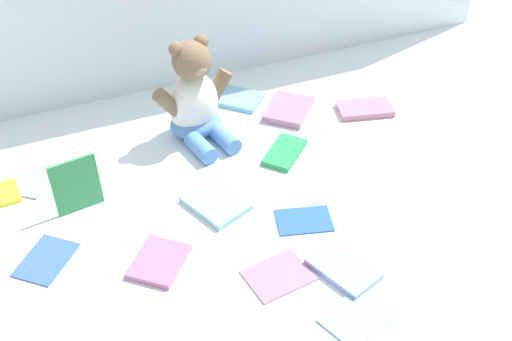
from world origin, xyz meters
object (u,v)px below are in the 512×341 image
at_px(teddy_bear, 195,101).
at_px(book_case_7, 304,220).
at_px(book_case_11, 288,110).
at_px(book_case_4, 216,203).
at_px(book_case_10, 76,185).
at_px(book_case_13, 159,262).
at_px(book_case_1, 365,109).
at_px(book_case_12, 234,98).
at_px(book_case_3, 28,179).
at_px(book_case_5, 285,152).
at_px(book_case_9, 278,275).
at_px(book_case_2, 46,259).
at_px(book_case_8, 344,269).
at_px(book_case_6, 357,317).

relative_size(teddy_bear, book_case_7, 2.19).
bearing_deg(book_case_7, book_case_11, 174.84).
xyz_separation_m(book_case_4, book_case_7, (0.15, -0.11, -0.00)).
relative_size(book_case_10, book_case_13, 1.08).
xyz_separation_m(book_case_1, book_case_12, (-0.29, 0.17, -0.00)).
xyz_separation_m(book_case_3, book_case_7, (0.51, -0.35, -0.00)).
xyz_separation_m(book_case_5, book_case_13, (-0.37, -0.22, -0.00)).
relative_size(teddy_bear, book_case_9, 2.09).
xyz_separation_m(teddy_bear, book_case_13, (-0.21, -0.38, -0.09)).
distance_m(book_case_1, book_case_2, 0.85).
relative_size(teddy_bear, book_case_3, 2.37).
height_order(book_case_2, book_case_5, book_case_5).
xyz_separation_m(book_case_2, book_case_4, (0.36, 0.02, 0.00)).
height_order(book_case_2, book_case_11, book_case_11).
distance_m(teddy_bear, book_case_5, 0.24).
xyz_separation_m(book_case_7, book_case_8, (0.01, -0.15, 0.00)).
relative_size(book_case_3, book_case_7, 0.92).
relative_size(book_case_1, book_case_3, 1.28).
height_order(book_case_7, book_case_11, book_case_11).
height_order(book_case_5, book_case_9, book_case_5).
distance_m(book_case_6, book_case_10, 0.63).
relative_size(book_case_4, book_case_13, 1.14).
height_order(teddy_bear, book_case_9, teddy_bear).
relative_size(teddy_bear, book_case_1, 1.85).
relative_size(book_case_8, book_case_12, 0.94).
xyz_separation_m(teddy_bear, book_case_2, (-0.41, -0.29, -0.09)).
distance_m(book_case_5, book_case_10, 0.48).
relative_size(book_case_6, book_case_8, 0.90).
bearing_deg(book_case_3, book_case_5, -155.12).
height_order(book_case_2, book_case_8, book_case_8).
bearing_deg(book_case_5, book_case_6, 128.04).
height_order(book_case_1, book_case_3, book_case_1).
xyz_separation_m(book_case_4, book_case_10, (-0.27, 0.10, 0.05)).
relative_size(book_case_5, book_case_8, 0.93).
xyz_separation_m(book_case_3, book_case_12, (0.54, 0.13, 0.00)).
distance_m(book_case_7, book_case_9, 0.16).
relative_size(book_case_9, book_case_10, 0.98).
bearing_deg(book_case_1, book_case_9, 148.46).
bearing_deg(book_case_3, book_case_10, 162.77).
bearing_deg(teddy_bear, book_case_3, 173.19).
xyz_separation_m(teddy_bear, book_case_10, (-0.31, -0.16, -0.03)).
height_order(book_case_11, book_case_13, book_case_11).
relative_size(book_case_2, book_case_5, 0.98).
distance_m(book_case_2, book_case_10, 0.17).
xyz_separation_m(teddy_bear, book_case_5, (0.16, -0.16, -0.09)).
bearing_deg(book_case_5, book_case_12, -37.15).
height_order(book_case_1, book_case_11, book_case_11).
bearing_deg(book_case_9, book_case_3, 32.24).
relative_size(book_case_1, book_case_12, 0.98).
bearing_deg(book_case_6, book_case_8, 143.44).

